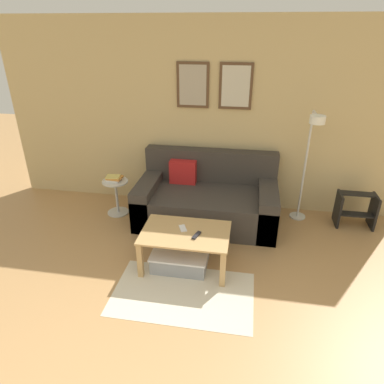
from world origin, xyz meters
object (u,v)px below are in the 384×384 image
at_px(storage_bin, 180,258).
at_px(cell_phone, 183,228).
at_px(coffee_table, 185,238).
at_px(floor_lamp, 310,151).
at_px(side_table, 116,194).
at_px(book_stack, 114,178).
at_px(step_stool, 356,209).
at_px(remote_control, 196,235).
at_px(couch, 207,199).

height_order(storage_bin, cell_phone, cell_phone).
height_order(coffee_table, cell_phone, cell_phone).
bearing_deg(floor_lamp, side_table, -177.10).
distance_m(coffee_table, floor_lamp, 1.88).
bearing_deg(cell_phone, side_table, 117.30).
bearing_deg(cell_phone, floor_lamp, 14.40).
bearing_deg(coffee_table, side_table, 139.60).
distance_m(floor_lamp, book_stack, 2.58).
relative_size(side_table, step_stool, 1.05).
xyz_separation_m(coffee_table, storage_bin, (-0.06, -0.03, -0.26)).
distance_m(floor_lamp, remote_control, 1.80).
relative_size(remote_control, cell_phone, 1.07).
distance_m(remote_control, step_stool, 2.31).
height_order(couch, remote_control, couch).
bearing_deg(remote_control, step_stool, 51.61).
height_order(side_table, cell_phone, side_table).
relative_size(coffee_table, cell_phone, 6.72).
relative_size(floor_lamp, remote_control, 9.99).
bearing_deg(cell_phone, step_stool, 5.81).
bearing_deg(couch, side_table, -177.62).
xyz_separation_m(cell_phone, step_stool, (2.09, 1.15, -0.19)).
relative_size(coffee_table, floor_lamp, 0.63).
bearing_deg(floor_lamp, book_stack, -177.36).
distance_m(floor_lamp, cell_phone, 1.84).
distance_m(coffee_table, step_stool, 2.38).
height_order(cell_phone, step_stool, step_stool).
height_order(couch, floor_lamp, floor_lamp).
distance_m(couch, remote_control, 1.12).
xyz_separation_m(coffee_table, side_table, (-1.17, 1.00, -0.06)).
bearing_deg(side_table, remote_control, -39.10).
xyz_separation_m(book_stack, step_stool, (3.24, 0.21, -0.29)).
bearing_deg(remote_control, book_stack, 159.03).
bearing_deg(storage_bin, book_stack, 137.57).
distance_m(side_table, step_stool, 3.23).
relative_size(side_table, book_stack, 2.26).
bearing_deg(side_table, coffee_table, -40.40).
relative_size(coffee_table, remote_control, 6.27).
bearing_deg(storage_bin, step_stool, 30.60).
distance_m(side_table, remote_control, 1.68).
height_order(remote_control, cell_phone, remote_control).
distance_m(couch, book_stack, 1.31).
height_order(coffee_table, floor_lamp, floor_lamp).
bearing_deg(cell_phone, storage_bin, -122.30).
relative_size(couch, coffee_table, 1.94).
bearing_deg(storage_bin, cell_phone, 80.80).
xyz_separation_m(storage_bin, remote_control, (0.18, -0.03, 0.34)).
bearing_deg(cell_phone, couch, 59.07).
relative_size(side_table, cell_phone, 3.55).
bearing_deg(couch, remote_control, -88.26).
relative_size(floor_lamp, side_table, 3.02).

